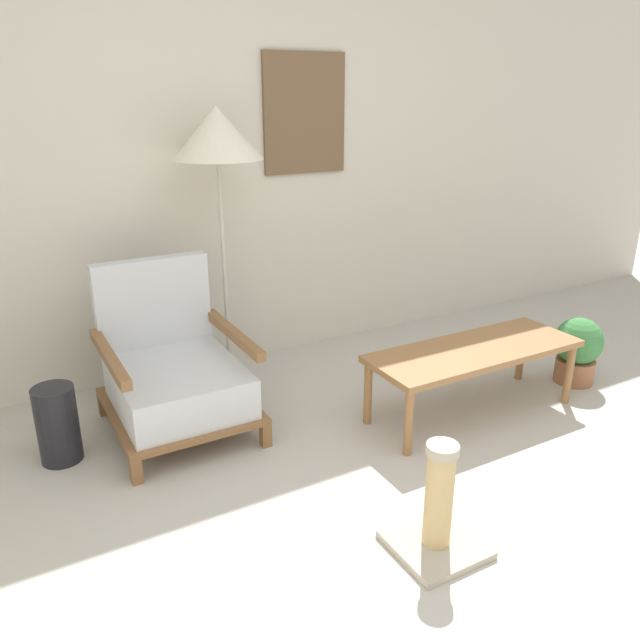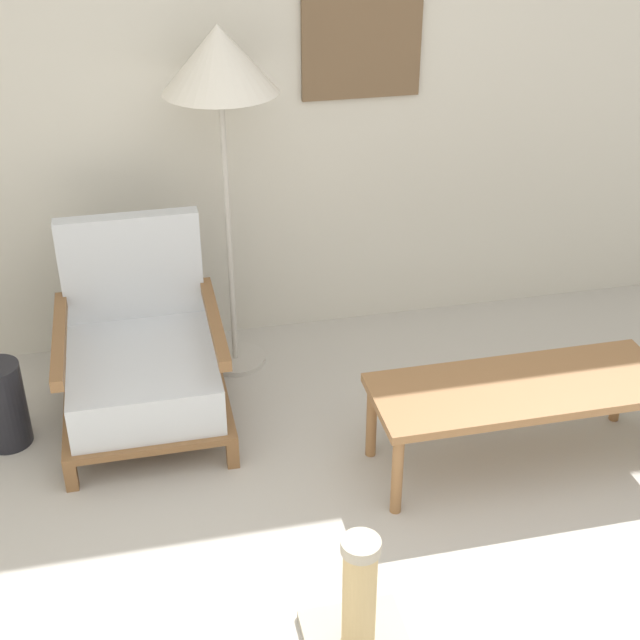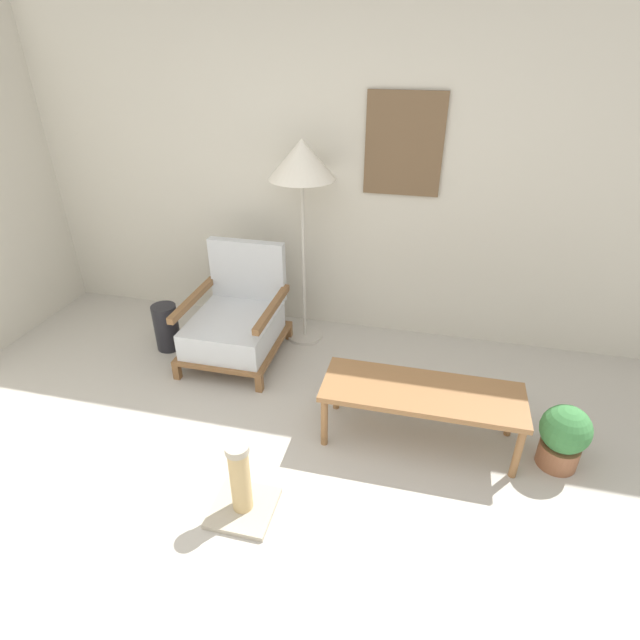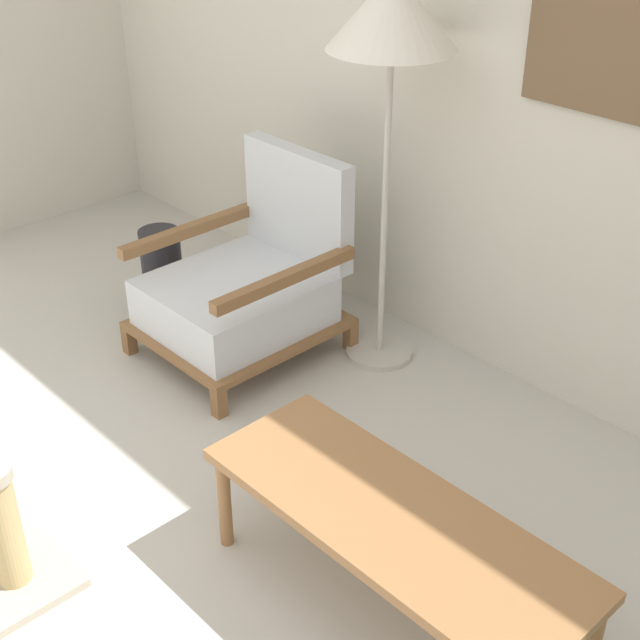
% 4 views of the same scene
% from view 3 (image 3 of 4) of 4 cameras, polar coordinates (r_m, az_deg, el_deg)
% --- Properties ---
extents(ground_plane, '(14.00, 14.00, 0.00)m').
position_cam_3_polar(ground_plane, '(2.70, -8.38, -26.43)').
color(ground_plane, '#B7B2A8').
extents(wall_back, '(8.00, 0.09, 2.70)m').
position_cam_3_polar(wall_back, '(3.97, 3.45, 16.90)').
color(wall_back, beige).
rests_on(wall_back, ground_plane).
extents(armchair, '(0.70, 0.79, 0.85)m').
position_cam_3_polar(armchair, '(3.92, -9.55, -0.02)').
color(armchair, brown).
rests_on(armchair, ground_plane).
extents(floor_lamp, '(0.49, 0.49, 1.61)m').
position_cam_3_polar(floor_lamp, '(3.71, -2.07, 17.07)').
color(floor_lamp, '#B7B2A8').
rests_on(floor_lamp, ground_plane).
extents(coffee_table, '(1.21, 0.44, 0.39)m').
position_cam_3_polar(coffee_table, '(3.10, 11.58, -8.46)').
color(coffee_table, olive).
rests_on(coffee_table, ground_plane).
extents(vase, '(0.19, 0.19, 0.38)m').
position_cam_3_polar(vase, '(4.20, -17.13, -0.78)').
color(vase, black).
rests_on(vase, ground_plane).
extents(potted_plant, '(0.28, 0.28, 0.41)m').
position_cam_3_polar(potted_plant, '(3.28, 26.08, -11.79)').
color(potted_plant, '#935B3D').
rests_on(potted_plant, ground_plane).
extents(scratching_post, '(0.33, 0.33, 0.47)m').
position_cam_3_polar(scratching_post, '(2.80, -8.98, -18.54)').
color(scratching_post, '#B2A893').
rests_on(scratching_post, ground_plane).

